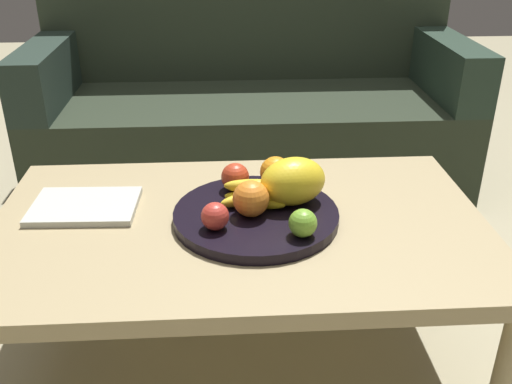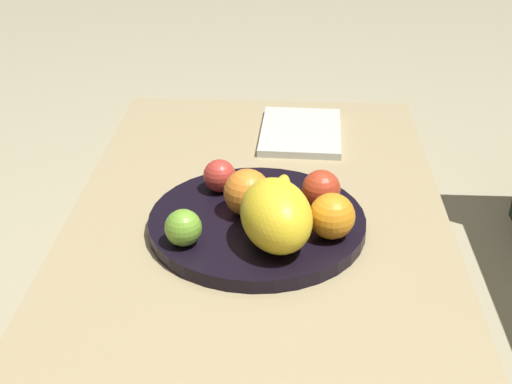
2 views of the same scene
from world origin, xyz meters
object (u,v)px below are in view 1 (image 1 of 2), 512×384
at_px(orange_left, 275,172).
at_px(apple_left, 215,216).
at_px(fruit_bowl, 256,216).
at_px(orange_front, 251,199).
at_px(apple_front, 235,177).
at_px(apple_right, 303,223).
at_px(couch, 250,113).
at_px(banana_bunch, 254,195).
at_px(coffee_table, 240,237).
at_px(magazine, 85,206).
at_px(melon_large_front, 293,181).

distance_m(orange_left, apple_left, 0.25).
bearing_deg(fruit_bowl, apple_left, -142.00).
bearing_deg(orange_front, apple_left, -144.98).
bearing_deg(fruit_bowl, apple_front, 111.05).
bearing_deg(apple_right, couch, 92.23).
relative_size(orange_left, banana_bunch, 0.47).
height_order(orange_left, apple_front, orange_left).
relative_size(fruit_bowl, apple_right, 6.22).
bearing_deg(couch, apple_right, -87.77).
bearing_deg(apple_left, banana_bunch, 49.56).
relative_size(fruit_bowl, apple_left, 6.23).
bearing_deg(orange_front, couch, 87.16).
height_order(coffee_table, banana_bunch, banana_bunch).
xyz_separation_m(apple_front, apple_left, (-0.05, -0.19, -0.00)).
bearing_deg(coffee_table, magazine, 167.92).
relative_size(couch, apple_front, 24.39).
bearing_deg(orange_front, fruit_bowl, 52.56).
relative_size(orange_left, magazine, 0.31).
xyz_separation_m(coffee_table, orange_front, (0.03, -0.02, 0.11)).
relative_size(fruit_bowl, orange_front, 4.59).
bearing_deg(orange_front, magazine, 166.18).
xyz_separation_m(apple_front, apple_right, (0.14, -0.23, -0.00)).
bearing_deg(apple_front, fruit_bowl, -68.95).
xyz_separation_m(apple_front, magazine, (-0.37, -0.03, -0.05)).
bearing_deg(orange_left, magazine, -174.11).
relative_size(apple_left, magazine, 0.25).
relative_size(orange_front, banana_bunch, 0.51).
height_order(coffee_table, apple_front, apple_front).
relative_size(couch, apple_left, 27.54).
bearing_deg(banana_bunch, coffee_table, -138.41).
distance_m(couch, banana_bunch, 1.11).
height_order(orange_front, apple_left, orange_front).
bearing_deg(apple_right, apple_left, 167.40).
distance_m(melon_large_front, apple_front, 0.16).
height_order(orange_front, banana_bunch, orange_front).
height_order(coffee_table, orange_left, orange_left).
bearing_deg(apple_left, melon_large_front, 31.15).
height_order(fruit_bowl, apple_left, apple_left).
bearing_deg(apple_front, magazine, -174.77).
height_order(fruit_bowl, magazine, fruit_bowl).
bearing_deg(fruit_bowl, orange_front, -127.44).
distance_m(melon_large_front, magazine, 0.51).
bearing_deg(melon_large_front, coffee_table, -164.49).
bearing_deg(banana_bunch, apple_left, -130.44).
xyz_separation_m(coffee_table, orange_left, (0.09, 0.13, 0.11)).
distance_m(orange_left, apple_front, 0.10).
bearing_deg(fruit_bowl, orange_left, 66.39).
height_order(orange_left, banana_bunch, orange_left).
xyz_separation_m(apple_right, magazine, (-0.50, 0.20, -0.05)).
bearing_deg(apple_front, banana_bunch, -63.71).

